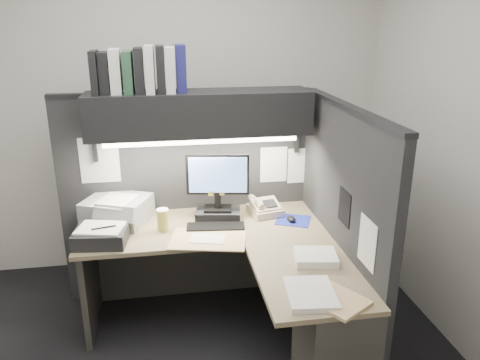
{
  "coord_description": "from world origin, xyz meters",
  "views": [
    {
      "loc": [
        -0.13,
        -2.48,
        2.12
      ],
      "look_at": [
        0.37,
        0.51,
        1.07
      ],
      "focal_mm": 35.0,
      "sensor_mm": 36.0,
      "label": 1
    }
  ],
  "objects_px": {
    "printer": "(117,210)",
    "desk": "(262,300)",
    "telephone": "(265,208)",
    "notebook_stack": "(101,236)",
    "overhead_shelf": "(200,113)",
    "keyboard": "(216,227)",
    "coffee_cup": "(163,221)",
    "monitor": "(218,193)"
  },
  "relations": [
    {
      "from": "coffee_cup",
      "to": "notebook_stack",
      "type": "bearing_deg",
      "value": -162.54
    },
    {
      "from": "telephone",
      "to": "notebook_stack",
      "type": "height_order",
      "value": "notebook_stack"
    },
    {
      "from": "keyboard",
      "to": "coffee_cup",
      "type": "bearing_deg",
      "value": -177.65
    },
    {
      "from": "telephone",
      "to": "printer",
      "type": "distance_m",
      "value": 1.08
    },
    {
      "from": "printer",
      "to": "notebook_stack",
      "type": "bearing_deg",
      "value": -79.64
    },
    {
      "from": "overhead_shelf",
      "to": "desk",
      "type": "bearing_deg",
      "value": -68.21
    },
    {
      "from": "monitor",
      "to": "notebook_stack",
      "type": "distance_m",
      "value": 0.86
    },
    {
      "from": "overhead_shelf",
      "to": "coffee_cup",
      "type": "distance_m",
      "value": 0.79
    },
    {
      "from": "overhead_shelf",
      "to": "monitor",
      "type": "height_order",
      "value": "overhead_shelf"
    },
    {
      "from": "telephone",
      "to": "notebook_stack",
      "type": "bearing_deg",
      "value": -176.9
    },
    {
      "from": "telephone",
      "to": "printer",
      "type": "relative_size",
      "value": 0.54
    },
    {
      "from": "overhead_shelf",
      "to": "printer",
      "type": "relative_size",
      "value": 3.64
    },
    {
      "from": "desk",
      "to": "keyboard",
      "type": "distance_m",
      "value": 0.62
    },
    {
      "from": "notebook_stack",
      "to": "printer",
      "type": "bearing_deg",
      "value": 77.42
    },
    {
      "from": "coffee_cup",
      "to": "telephone",
      "type": "bearing_deg",
      "value": 12.3
    },
    {
      "from": "printer",
      "to": "notebook_stack",
      "type": "xyz_separation_m",
      "value": [
        -0.08,
        -0.35,
        -0.04
      ]
    },
    {
      "from": "coffee_cup",
      "to": "monitor",
      "type": "bearing_deg",
      "value": 20.55
    },
    {
      "from": "coffee_cup",
      "to": "overhead_shelf",
      "type": "bearing_deg",
      "value": 37.74
    },
    {
      "from": "desk",
      "to": "overhead_shelf",
      "type": "bearing_deg",
      "value": 111.79
    },
    {
      "from": "notebook_stack",
      "to": "telephone",
      "type": "bearing_deg",
      "value": 14.11
    },
    {
      "from": "keyboard",
      "to": "telephone",
      "type": "distance_m",
      "value": 0.44
    },
    {
      "from": "monitor",
      "to": "keyboard",
      "type": "height_order",
      "value": "monitor"
    },
    {
      "from": "desk",
      "to": "printer",
      "type": "distance_m",
      "value": 1.24
    },
    {
      "from": "keyboard",
      "to": "notebook_stack",
      "type": "relative_size",
      "value": 1.22
    },
    {
      "from": "desk",
      "to": "notebook_stack",
      "type": "relative_size",
      "value": 5.13
    },
    {
      "from": "keyboard",
      "to": "telephone",
      "type": "xyz_separation_m",
      "value": [
        0.4,
        0.19,
        0.04
      ]
    },
    {
      "from": "desk",
      "to": "printer",
      "type": "height_order",
      "value": "printer"
    },
    {
      "from": "telephone",
      "to": "coffee_cup",
      "type": "distance_m",
      "value": 0.78
    },
    {
      "from": "printer",
      "to": "desk",
      "type": "bearing_deg",
      "value": -16.34
    },
    {
      "from": "keyboard",
      "to": "notebook_stack",
      "type": "xyz_separation_m",
      "value": [
        -0.76,
        -0.1,
        0.04
      ]
    },
    {
      "from": "overhead_shelf",
      "to": "keyboard",
      "type": "relative_size",
      "value": 3.84
    },
    {
      "from": "desk",
      "to": "keyboard",
      "type": "relative_size",
      "value": 4.21
    },
    {
      "from": "desk",
      "to": "telephone",
      "type": "xyz_separation_m",
      "value": [
        0.17,
        0.69,
        0.33
      ]
    },
    {
      "from": "overhead_shelf",
      "to": "printer",
      "type": "distance_m",
      "value": 0.92
    },
    {
      "from": "desk",
      "to": "overhead_shelf",
      "type": "distance_m",
      "value": 1.33
    },
    {
      "from": "printer",
      "to": "coffee_cup",
      "type": "bearing_deg",
      "value": -11.76
    },
    {
      "from": "overhead_shelf",
      "to": "monitor",
      "type": "distance_m",
      "value": 0.59
    },
    {
      "from": "desk",
      "to": "notebook_stack",
      "type": "bearing_deg",
      "value": 158.08
    },
    {
      "from": "telephone",
      "to": "notebook_stack",
      "type": "distance_m",
      "value": 1.2
    },
    {
      "from": "overhead_shelf",
      "to": "coffee_cup",
      "type": "relative_size",
      "value": 10.56
    },
    {
      "from": "overhead_shelf",
      "to": "keyboard",
      "type": "xyz_separation_m",
      "value": [
        0.07,
        -0.25,
        -0.76
      ]
    },
    {
      "from": "overhead_shelf",
      "to": "printer",
      "type": "bearing_deg",
      "value": -179.67
    }
  ]
}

